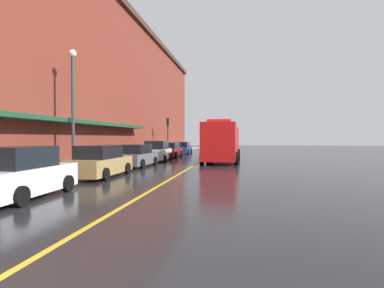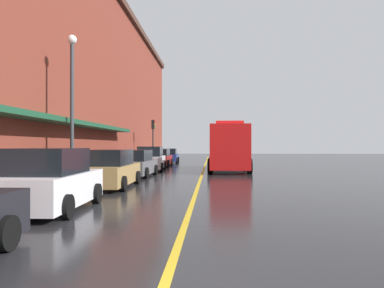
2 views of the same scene
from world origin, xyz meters
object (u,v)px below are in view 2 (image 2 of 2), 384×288
object	(u,v)px
parked_car_1	(50,181)
parked_car_3	(135,164)
parked_car_4	(151,159)
fire_truck	(228,148)
parked_car_2	(111,170)
street_lamp_left	(72,92)
parking_meter_1	(61,166)
traffic_light_near	(153,133)
parked_car_5	(159,158)
parked_car_6	(169,156)

from	to	relation	value
parked_car_1	parked_car_3	world-z (taller)	parked_car_1
parked_car_4	fire_truck	distance (m)	5.87
parked_car_2	street_lamp_left	xyz separation A→B (m)	(-2.10, 0.88, 3.61)
parking_meter_1	traffic_light_near	xyz separation A→B (m)	(0.06, 22.89, 2.10)
parked_car_4	street_lamp_left	bearing A→B (deg)	167.20
parking_meter_1	street_lamp_left	world-z (taller)	street_lamp_left
parked_car_2	parked_car_4	world-z (taller)	parked_car_4
parked_car_5	fire_truck	distance (m)	7.99
parked_car_2	parked_car_5	distance (m)	16.85
parked_car_1	fire_truck	distance (m)	18.39
parked_car_1	parked_car_2	xyz separation A→B (m)	(0.18, 5.86, -0.04)
parked_car_3	street_lamp_left	bearing A→B (deg)	160.88
parked_car_2	parked_car_3	world-z (taller)	parked_car_2
parked_car_1	traffic_light_near	world-z (taller)	traffic_light_near
parked_car_1	fire_truck	size ratio (longest dim) A/B	0.47
parked_car_5	street_lamp_left	distance (m)	16.49
fire_truck	parked_car_4	bearing A→B (deg)	-88.22
traffic_light_near	parking_meter_1	bearing A→B (deg)	-90.15
parked_car_4	parked_car_6	size ratio (longest dim) A/B	0.87
parked_car_3	street_lamp_left	world-z (taller)	street_lamp_left
parked_car_3	parking_meter_1	size ratio (longest dim) A/B	3.39
parking_meter_1	parked_car_3	bearing A→B (deg)	79.97
parked_car_4	parked_car_6	bearing A→B (deg)	-1.89
parked_car_4	parked_car_3	bearing A→B (deg)	177.59
parked_car_4	traffic_light_near	bearing A→B (deg)	5.81
parked_car_1	parked_car_5	size ratio (longest dim) A/B	0.91
parked_car_1	fire_truck	xyz separation A→B (m)	(5.89, 17.41, 0.83)
parked_car_3	parked_car_2	bearing A→B (deg)	-176.50
parked_car_3	traffic_light_near	xyz separation A→B (m)	(-1.31, 15.16, 2.40)
parked_car_6	parked_car_2	bearing A→B (deg)	178.16
parked_car_5	parking_meter_1	distance (m)	18.72
parked_car_3	street_lamp_left	size ratio (longest dim) A/B	0.65
parking_meter_1	parked_car_2	bearing A→B (deg)	50.63
traffic_light_near	street_lamp_left	bearing A→B (deg)	-91.88
parked_car_4	traffic_light_near	world-z (taller)	traffic_light_near
parked_car_5	traffic_light_near	xyz separation A→B (m)	(-1.24, 4.22, 2.42)
parked_car_1	parked_car_6	distance (m)	29.24
parked_car_2	parked_car_6	world-z (taller)	parked_car_2
parked_car_2	parking_meter_1	world-z (taller)	parked_car_2
parked_car_6	traffic_light_near	bearing A→B (deg)	148.65
parked_car_6	traffic_light_near	world-z (taller)	traffic_light_near
parked_car_4	parking_meter_1	bearing A→B (deg)	171.89
parked_car_5	parking_meter_1	size ratio (longest dim) A/B	3.58
parked_car_1	parked_car_3	bearing A→B (deg)	-1.80
parked_car_3	parked_car_4	distance (m)	5.55
parked_car_6	fire_truck	world-z (taller)	fire_truck
parked_car_6	traffic_light_near	distance (m)	3.59
parked_car_3	fire_truck	distance (m)	8.17
parked_car_4	parking_meter_1	distance (m)	13.36
parked_car_3	parked_car_1	bearing A→B (deg)	-177.98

